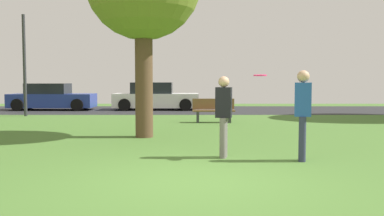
{
  "coord_description": "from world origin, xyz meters",
  "views": [
    {
      "loc": [
        -0.05,
        -6.72,
        1.62
      ],
      "look_at": [
        0.0,
        4.85,
        0.85
      ],
      "focal_mm": 39.72,
      "sensor_mm": 36.0,
      "label": 1
    }
  ],
  "objects_px": {
    "person_thrower": "(222,113)",
    "person_catcher": "(301,110)",
    "park_bench": "(212,110)",
    "parked_car_blue": "(49,98)",
    "parked_car_white": "(153,97)",
    "frisbee_disc": "(258,75)",
    "street_lamp_post": "(22,66)"
  },
  "relations": [
    {
      "from": "person_thrower",
      "to": "person_catcher",
      "type": "height_order",
      "value": "person_catcher"
    },
    {
      "from": "person_catcher",
      "to": "park_bench",
      "type": "height_order",
      "value": "person_catcher"
    },
    {
      "from": "parked_car_blue",
      "to": "park_bench",
      "type": "distance_m",
      "value": 10.72
    },
    {
      "from": "parked_car_blue",
      "to": "parked_car_white",
      "type": "distance_m",
      "value": 5.57
    },
    {
      "from": "park_bench",
      "to": "parked_car_blue",
      "type": "bearing_deg",
      "value": -38.65
    },
    {
      "from": "person_thrower",
      "to": "parked_car_blue",
      "type": "xyz_separation_m",
      "value": [
        -8.21,
        14.04,
        -0.28
      ]
    },
    {
      "from": "person_thrower",
      "to": "park_bench",
      "type": "relative_size",
      "value": 1.06
    },
    {
      "from": "person_catcher",
      "to": "park_bench",
      "type": "relative_size",
      "value": 1.13
    },
    {
      "from": "parked_car_blue",
      "to": "parked_car_white",
      "type": "height_order",
      "value": "parked_car_white"
    },
    {
      "from": "frisbee_disc",
      "to": "person_catcher",
      "type": "bearing_deg",
      "value": -13.24
    },
    {
      "from": "person_thrower",
      "to": "street_lamp_post",
      "type": "bearing_deg",
      "value": 141.78
    },
    {
      "from": "person_catcher",
      "to": "parked_car_blue",
      "type": "bearing_deg",
      "value": -42.65
    },
    {
      "from": "frisbee_disc",
      "to": "street_lamp_post",
      "type": "distance_m",
      "value": 13.61
    },
    {
      "from": "parked_car_white",
      "to": "frisbee_disc",
      "type": "bearing_deg",
      "value": -76.86
    },
    {
      "from": "parked_car_blue",
      "to": "street_lamp_post",
      "type": "height_order",
      "value": "street_lamp_post"
    },
    {
      "from": "person_thrower",
      "to": "street_lamp_post",
      "type": "height_order",
      "value": "street_lamp_post"
    },
    {
      "from": "parked_car_white",
      "to": "park_bench",
      "type": "bearing_deg",
      "value": -67.82
    },
    {
      "from": "frisbee_disc",
      "to": "parked_car_blue",
      "type": "distance_m",
      "value": 16.81
    },
    {
      "from": "person_thrower",
      "to": "frisbee_disc",
      "type": "xyz_separation_m",
      "value": [
        0.72,
        -0.17,
        0.77
      ]
    },
    {
      "from": "frisbee_disc",
      "to": "street_lamp_post",
      "type": "relative_size",
      "value": 0.07
    },
    {
      "from": "parked_car_blue",
      "to": "park_bench",
      "type": "xyz_separation_m",
      "value": [
        8.37,
        -6.69,
        -0.19
      ]
    },
    {
      "from": "park_bench",
      "to": "frisbee_disc",
      "type": "bearing_deg",
      "value": 94.23
    },
    {
      "from": "park_bench",
      "to": "street_lamp_post",
      "type": "distance_m",
      "value": 8.92
    },
    {
      "from": "park_bench",
      "to": "person_catcher",
      "type": "bearing_deg",
      "value": 100.15
    },
    {
      "from": "park_bench",
      "to": "street_lamp_post",
      "type": "height_order",
      "value": "street_lamp_post"
    },
    {
      "from": "park_bench",
      "to": "person_thrower",
      "type": "bearing_deg",
      "value": 88.73
    },
    {
      "from": "parked_car_white",
      "to": "person_thrower",
      "type": "bearing_deg",
      "value": -79.48
    },
    {
      "from": "person_thrower",
      "to": "frisbee_disc",
      "type": "height_order",
      "value": "frisbee_disc"
    },
    {
      "from": "person_thrower",
      "to": "parked_car_white",
      "type": "height_order",
      "value": "person_thrower"
    },
    {
      "from": "person_catcher",
      "to": "parked_car_blue",
      "type": "height_order",
      "value": "person_catcher"
    },
    {
      "from": "person_thrower",
      "to": "park_bench",
      "type": "bearing_deg",
      "value": 101.98
    },
    {
      "from": "person_catcher",
      "to": "person_thrower",
      "type": "bearing_deg",
      "value": 0.0
    }
  ]
}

